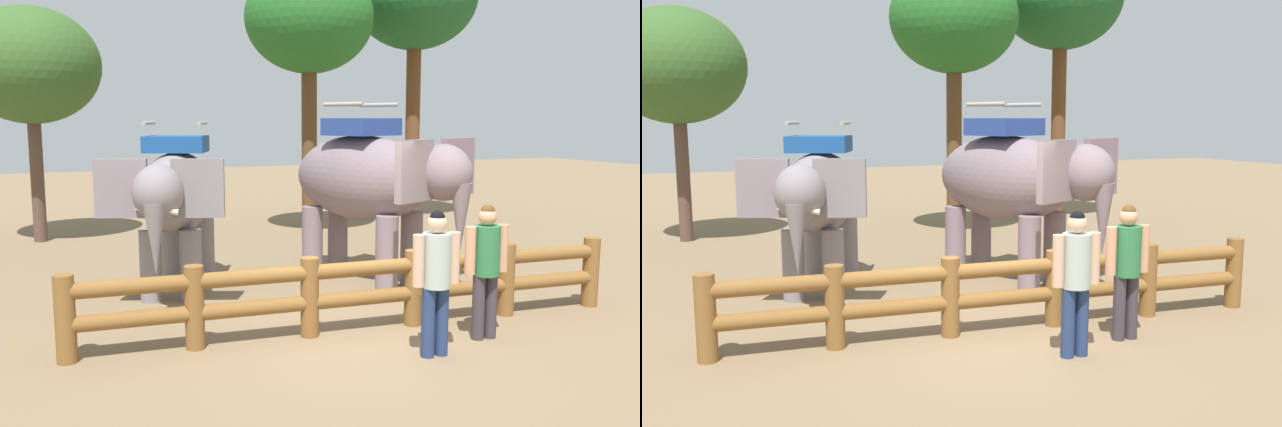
{
  "view_description": "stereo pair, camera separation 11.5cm",
  "coord_description": "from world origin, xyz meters",
  "views": [
    {
      "loc": [
        -3.96,
        -7.48,
        2.84
      ],
      "look_at": [
        0.0,
        1.72,
        1.4
      ],
      "focal_mm": 37.48,
      "sensor_mm": 36.0,
      "label": 1
    },
    {
      "loc": [
        -3.85,
        -7.53,
        2.84
      ],
      "look_at": [
        0.0,
        1.72,
        1.4
      ],
      "focal_mm": 37.48,
      "sensor_mm": 36.0,
      "label": 2
    }
  ],
  "objects": [
    {
      "name": "elephant_near_left",
      "position": [
        -1.88,
        3.27,
        1.57
      ],
      "size": [
        2.39,
        3.32,
        2.79
      ],
      "color": "gray",
      "rests_on": "ground"
    },
    {
      "name": "tree_far_left",
      "position": [
        2.13,
        7.31,
        5.07
      ],
      "size": [
        3.02,
        3.02,
        6.43
      ],
      "color": "brown",
      "rests_on": "ground"
    },
    {
      "name": "tree_far_right",
      "position": [
        -3.89,
        9.05,
        3.97
      ],
      "size": [
        3.05,
        3.05,
        5.29
      ],
      "color": "brown",
      "rests_on": "ground"
    },
    {
      "name": "tourist_man_in_blue",
      "position": [
        1.3,
        -0.65,
        1.01
      ],
      "size": [
        0.62,
        0.35,
        1.75
      ],
      "color": "#39323B",
      "rests_on": "ground"
    },
    {
      "name": "elephant_center",
      "position": [
        1.37,
        2.65,
        1.74
      ],
      "size": [
        2.73,
        3.67,
        3.1
      ],
      "color": "gray",
      "rests_on": "ground"
    },
    {
      "name": "ground_plane",
      "position": [
        0.0,
        0.0,
        0.0
      ],
      "size": [
        60.0,
        60.0,
        0.0
      ],
      "primitive_type": "plane",
      "color": "#7D6548"
    },
    {
      "name": "tourist_woman_in_black",
      "position": [
        0.35,
        -0.94,
        1.02
      ],
      "size": [
        0.63,
        0.35,
        1.77
      ],
      "color": "navy",
      "rests_on": "ground"
    },
    {
      "name": "log_fence",
      "position": [
        -0.0,
        0.27,
        0.6
      ],
      "size": [
        7.67,
        0.83,
        1.05
      ],
      "color": "brown",
      "rests_on": "ground"
    }
  ]
}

